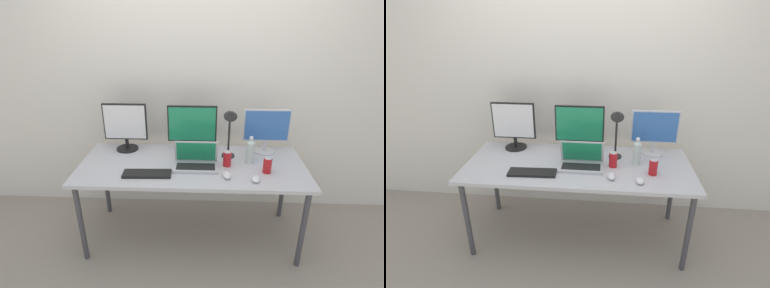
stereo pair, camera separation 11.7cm
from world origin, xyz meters
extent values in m
plane|color=gray|center=(0.00, 0.00, 0.00)|extent=(16.00, 16.00, 0.00)
cube|color=silver|center=(0.00, 0.59, 1.30)|extent=(7.00, 0.08, 2.60)
cylinder|color=#424247|center=(-0.87, -0.32, 0.35)|extent=(0.04, 0.04, 0.71)
cylinder|color=#424247|center=(0.87, -0.32, 0.35)|extent=(0.04, 0.04, 0.71)
cylinder|color=#424247|center=(-0.87, 0.32, 0.35)|extent=(0.04, 0.04, 0.71)
cylinder|color=#424247|center=(0.87, 0.32, 0.35)|extent=(0.04, 0.04, 0.71)
cube|color=#B7B7BC|center=(0.00, 0.00, 0.72)|extent=(1.86, 0.77, 0.03)
cylinder|color=black|center=(-0.60, 0.27, 0.75)|extent=(0.20, 0.20, 0.01)
cylinder|color=black|center=(-0.60, 0.27, 0.80)|extent=(0.03, 0.03, 0.09)
cube|color=black|center=(-0.60, 0.27, 1.01)|extent=(0.39, 0.02, 0.33)
cube|color=white|center=(-0.60, 0.25, 1.01)|extent=(0.36, 0.01, 0.31)
cylinder|color=black|center=(-0.01, 0.24, 0.75)|extent=(0.22, 0.22, 0.01)
cylinder|color=black|center=(-0.01, 0.24, 0.80)|extent=(0.03, 0.03, 0.09)
cube|color=black|center=(-0.01, 0.24, 1.01)|extent=(0.43, 0.02, 0.32)
cube|color=#1E8C59|center=(-0.01, 0.23, 1.01)|extent=(0.40, 0.01, 0.30)
cylinder|color=silver|center=(0.64, 0.26, 0.75)|extent=(0.18, 0.18, 0.01)
cylinder|color=silver|center=(0.64, 0.26, 0.80)|extent=(0.03, 0.03, 0.10)
cube|color=silver|center=(0.64, 0.26, 0.99)|extent=(0.40, 0.02, 0.29)
cube|color=#3366B2|center=(0.64, 0.25, 0.99)|extent=(0.38, 0.01, 0.26)
cube|color=#B7B7BC|center=(0.03, -0.07, 0.75)|extent=(0.35, 0.21, 0.02)
cube|color=black|center=(0.03, -0.09, 0.76)|extent=(0.31, 0.11, 0.00)
cube|color=#B7B7BC|center=(0.03, 0.00, 0.86)|extent=(0.35, 0.07, 0.20)
cube|color=#1E8C59|center=(0.03, -0.01, 0.86)|extent=(0.32, 0.06, 0.18)
cube|color=black|center=(-0.34, -0.20, 0.75)|extent=(0.38, 0.14, 0.02)
ellipsoid|color=silver|center=(0.48, -0.26, 0.76)|extent=(0.07, 0.09, 0.04)
ellipsoid|color=silver|center=(0.27, -0.21, 0.76)|extent=(0.07, 0.11, 0.04)
cylinder|color=silver|center=(0.48, 0.04, 0.83)|extent=(0.06, 0.06, 0.18)
cone|color=silver|center=(0.48, 0.04, 0.94)|extent=(0.06, 0.06, 0.03)
cylinder|color=white|center=(0.48, 0.04, 0.96)|extent=(0.03, 0.03, 0.02)
cylinder|color=red|center=(0.59, -0.12, 0.80)|extent=(0.07, 0.07, 0.12)
cylinder|color=silver|center=(0.59, -0.12, 0.86)|extent=(0.06, 0.06, 0.00)
cylinder|color=red|center=(0.29, -0.02, 0.80)|extent=(0.07, 0.07, 0.12)
cylinder|color=silver|center=(0.29, -0.02, 0.86)|extent=(0.06, 0.06, 0.00)
cylinder|color=black|center=(0.31, 0.16, 0.75)|extent=(0.11, 0.11, 0.01)
cylinder|color=black|center=(0.31, 0.16, 0.93)|extent=(0.02, 0.02, 0.36)
cone|color=black|center=(0.31, 0.10, 1.15)|extent=(0.11, 0.12, 0.11)
camera|label=1|loc=(0.10, -2.20, 1.90)|focal=28.00mm
camera|label=2|loc=(0.21, -2.19, 1.90)|focal=28.00mm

